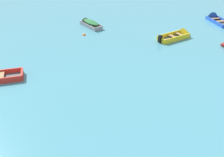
{
  "coord_description": "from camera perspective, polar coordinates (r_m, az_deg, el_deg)",
  "views": [
    {
      "loc": [
        -0.51,
        3.68,
        11.89
      ],
      "look_at": [
        0.0,
        23.25,
        0.15
      ],
      "focal_mm": 43.4,
      "sensor_mm": 36.0,
      "label": 1
    }
  ],
  "objects": [
    {
      "name": "mooring_buoy_near_foreground",
      "position": [
        32.16,
        -5.89,
        9.08
      ],
      "size": [
        0.39,
        0.39,
        0.39
      ],
      "primitive_type": "sphere",
      "color": "orange",
      "rests_on": "ground_plane"
    },
    {
      "name": "rowboat_yellow_outer_right",
      "position": [
        32.28,
        14.06,
        8.85
      ],
      "size": [
        4.37,
        3.31,
        1.28
      ],
      "color": "#4C4C51",
      "rests_on": "ground_plane"
    },
    {
      "name": "rowboat_blue_back_row_center",
      "position": [
        39.45,
        20.62,
        11.76
      ],
      "size": [
        2.48,
        4.61,
        1.43
      ],
      "color": "#4C4C51",
      "rests_on": "ground_plane"
    },
    {
      "name": "rowboat_grey_center",
      "position": [
        35.03,
        -4.97,
        11.61
      ],
      "size": [
        3.19,
        3.73,
        1.11
      ],
      "color": "#99754C",
      "rests_on": "ground_plane"
    }
  ]
}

